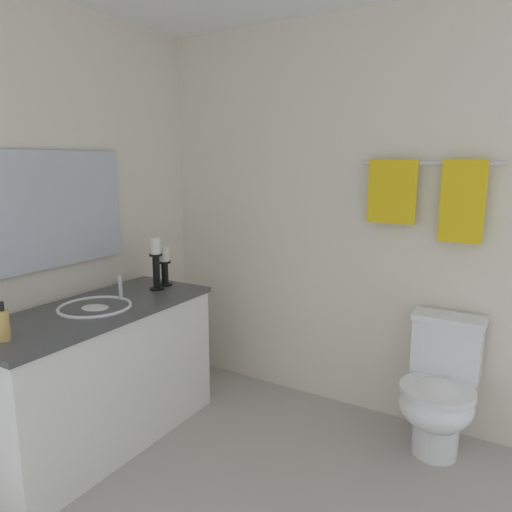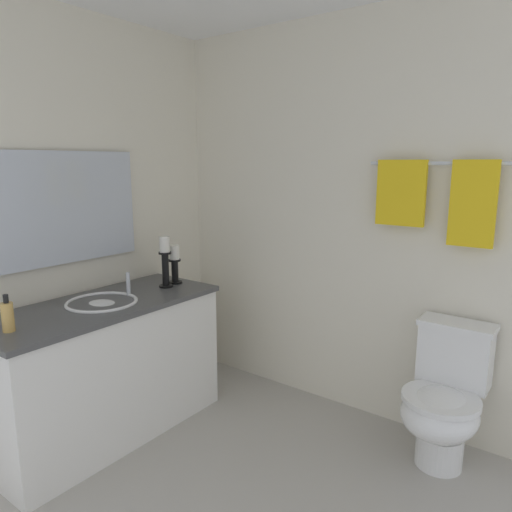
{
  "view_description": "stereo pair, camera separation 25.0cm",
  "coord_description": "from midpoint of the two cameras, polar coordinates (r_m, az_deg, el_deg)",
  "views": [
    {
      "loc": [
        0.99,
        -1.72,
        1.59
      ],
      "look_at": [
        -0.27,
        0.39,
        1.1
      ],
      "focal_mm": 33.16,
      "sensor_mm": 36.0,
      "label": 1
    },
    {
      "loc": [
        1.19,
        -1.58,
        1.59
      ],
      "look_at": [
        -0.27,
        0.39,
        1.1
      ],
      "focal_mm": 33.16,
      "sensor_mm": 36.0,
      "label": 2
    }
  ],
  "objects": [
    {
      "name": "candle_holder_tall",
      "position": [
        3.11,
        -7.55,
        -0.89
      ],
      "size": [
        0.09,
        0.09,
        0.25
      ],
      "color": "black",
      "rests_on": "vanity_cabinet"
    },
    {
      "name": "toilet",
      "position": [
        2.8,
        24.25,
        -15.61
      ],
      "size": [
        0.39,
        0.54,
        0.75
      ],
      "color": "white",
      "rests_on": "ground"
    },
    {
      "name": "towel_bar",
      "position": [
        2.77,
        23.68,
        10.2
      ],
      "size": [
        0.76,
        0.02,
        0.02
      ],
      "primitive_type": "cylinder",
      "rotation": [
        0.0,
        1.57,
        0.0
      ],
      "color": "silver"
    },
    {
      "name": "wall_left",
      "position": [
        2.99,
        -19.37,
        3.73
      ],
      "size": [
        0.04,
        2.22,
        2.45
      ],
      "primitive_type": "cube",
      "color": "silver",
      "rests_on": "ground"
    },
    {
      "name": "vanity_cabinet",
      "position": [
        2.93,
        -15.28,
        -12.99
      ],
      "size": [
        0.58,
        1.36,
        0.8
      ],
      "color": "white",
      "rests_on": "ground"
    },
    {
      "name": "soap_bottle",
      "position": [
        2.46,
        -25.26,
        -6.64
      ],
      "size": [
        0.06,
        0.06,
        0.18
      ],
      "color": "#E5B259",
      "rests_on": "vanity_cabinet"
    },
    {
      "name": "towel_near_vanity",
      "position": [
        2.81,
        19.56,
        7.17
      ],
      "size": [
        0.27,
        0.03,
        0.37
      ],
      "primitive_type": "cube",
      "color": "yellow",
      "rests_on": "towel_bar"
    },
    {
      "name": "mirror",
      "position": [
        2.92,
        -19.63,
        5.5
      ],
      "size": [
        0.02,
        0.93,
        0.65
      ],
      "primitive_type": "cube",
      "color": "silver"
    },
    {
      "name": "candle_holder_short",
      "position": [
        3.01,
        -8.6,
        -0.51
      ],
      "size": [
        0.09,
        0.09,
        0.33
      ],
      "color": "black",
      "rests_on": "vanity_cabinet"
    },
    {
      "name": "towel_center",
      "position": [
        2.73,
        27.14,
        5.62
      ],
      "size": [
        0.23,
        0.03,
        0.45
      ],
      "primitive_type": "cube",
      "color": "yellow",
      "rests_on": "towel_bar"
    },
    {
      "name": "wall_back",
      "position": [
        2.99,
        15.12,
        3.98
      ],
      "size": [
        2.75,
        0.04,
        2.45
      ],
      "primitive_type": "cube",
      "color": "silver",
      "rests_on": "ground"
    },
    {
      "name": "sink_basin",
      "position": [
        2.8,
        -15.65,
        -6.23
      ],
      "size": [
        0.4,
        0.4,
        0.24
      ],
      "color": "white",
      "rests_on": "vanity_cabinet"
    },
    {
      "name": "floor",
      "position": [
        2.54,
        2.86,
        -27.64
      ],
      "size": [
        2.75,
        2.22,
        0.02
      ],
      "primitive_type": "cube",
      "color": "#B2ADA3",
      "rests_on": "ground"
    }
  ]
}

